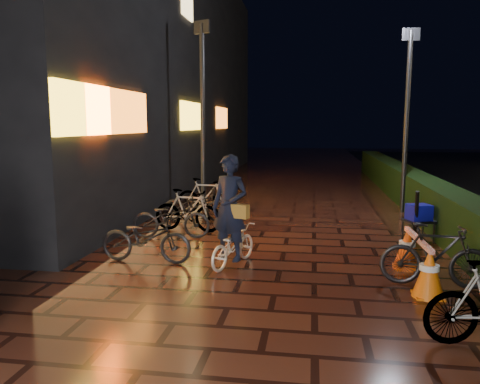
# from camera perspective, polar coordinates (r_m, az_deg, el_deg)

# --- Properties ---
(ground) EXTENTS (80.00, 80.00, 0.00)m
(ground) POSITION_cam_1_polar(r_m,az_deg,el_deg) (6.65, 4.15, -12.44)
(ground) COLOR #381911
(ground) RESTS_ON ground
(hedge) EXTENTS (0.70, 20.00, 1.00)m
(hedge) POSITION_cam_1_polar(r_m,az_deg,el_deg) (14.59, 19.86, 0.52)
(hedge) COLOR black
(hedge) RESTS_ON ground
(storefront_block) EXTENTS (12.09, 22.00, 9.00)m
(storefront_block) POSITION_cam_1_polar(r_m,az_deg,el_deg) (20.43, -21.12, 13.80)
(storefront_block) COLOR black
(storefront_block) RESTS_ON ground
(lamp_post_hedge) EXTENTS (0.46, 0.14, 4.78)m
(lamp_post_hedge) POSITION_cam_1_polar(r_m,az_deg,el_deg) (13.16, 19.67, 9.04)
(lamp_post_hedge) COLOR black
(lamp_post_hedge) RESTS_ON ground
(lamp_post_sf) EXTENTS (0.47, 0.25, 5.06)m
(lamp_post_sf) POSITION_cam_1_polar(r_m,az_deg,el_deg) (12.92, -4.56, 10.20)
(lamp_post_sf) COLOR black
(lamp_post_sf) RESTS_ON ground
(cyclist) EXTENTS (0.89, 1.37, 1.86)m
(cyclist) POSITION_cam_1_polar(r_m,az_deg,el_deg) (7.74, -1.08, -4.09)
(cyclist) COLOR white
(cyclist) RESTS_ON ground
(traffic_barrier) EXTENTS (0.48, 1.71, 0.69)m
(traffic_barrier) POSITION_cam_1_polar(r_m,az_deg,el_deg) (7.56, 20.78, -7.67)
(traffic_barrier) COLOR #E25F0B
(traffic_barrier) RESTS_ON ground
(cart_assembly) EXTENTS (0.71, 0.76, 1.09)m
(cart_assembly) POSITION_cam_1_polar(r_m,az_deg,el_deg) (10.02, 20.95, -2.57)
(cart_assembly) COLOR black
(cart_assembly) RESTS_ON ground
(parked_bikes_storefront) EXTENTS (1.81, 5.09, 0.94)m
(parked_bikes_storefront) POSITION_cam_1_polar(r_m,az_deg,el_deg) (10.32, -6.95, -2.43)
(parked_bikes_storefront) COLOR black
(parked_bikes_storefront) RESTS_ON ground
(parked_bikes_hedge) EXTENTS (1.78, 2.43, 0.94)m
(parked_bikes_hedge) POSITION_cam_1_polar(r_m,az_deg,el_deg) (6.57, 25.39, -9.19)
(parked_bikes_hedge) COLOR black
(parked_bikes_hedge) RESTS_ON ground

